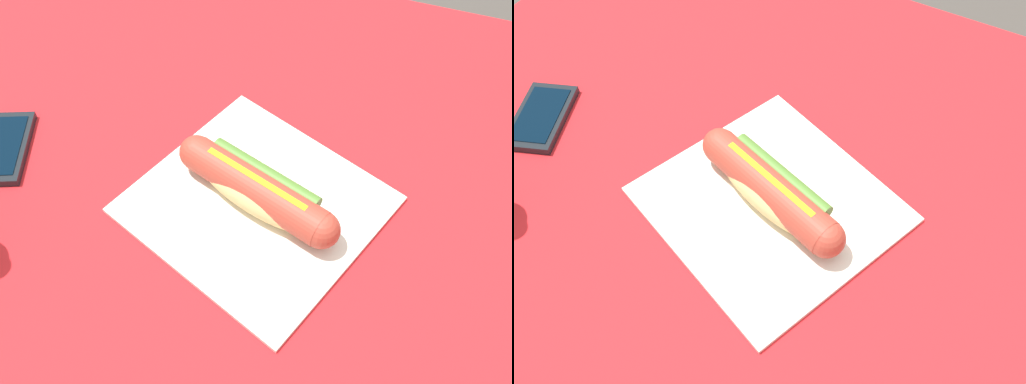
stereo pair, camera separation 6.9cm
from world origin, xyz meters
The scene contains 5 objects.
ground_plane centered at (0.00, 0.00, 0.00)m, with size 6.00×6.00×0.00m, color #47423D.
dining_table centered at (0.00, 0.00, 0.63)m, with size 1.16×0.95×0.75m.
paper_wrapper centered at (0.01, -0.02, 0.76)m, with size 0.28×0.27×0.01m, color silver.
hot_dog centered at (0.01, -0.02, 0.79)m, with size 0.23×0.11×0.05m.
cell_phone centered at (-0.35, -0.05, 0.76)m, with size 0.11×0.14×0.01m.
Camera 1 is at (0.14, -0.40, 1.35)m, focal length 39.29 mm.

